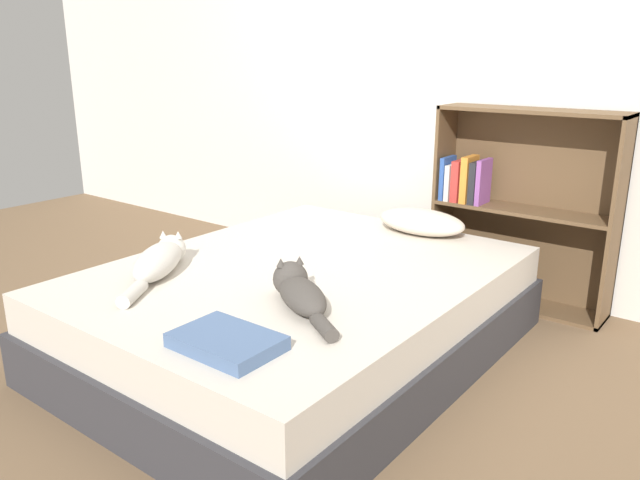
{
  "coord_description": "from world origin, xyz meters",
  "views": [
    {
      "loc": [
        1.75,
        -2.11,
        1.38
      ],
      "look_at": [
        0.0,
        0.16,
        0.52
      ],
      "focal_mm": 35.0,
      "sensor_mm": 36.0,
      "label": 1
    }
  ],
  "objects_px": {
    "pillow": "(421,222)",
    "bookshelf": "(517,204)",
    "cat_light": "(159,260)",
    "bed": "(300,311)",
    "cat_dark": "(299,291)"
  },
  "relations": [
    {
      "from": "pillow",
      "to": "bookshelf",
      "type": "xyz_separation_m",
      "value": [
        0.38,
        0.4,
        0.08
      ]
    },
    {
      "from": "cat_light",
      "to": "bookshelf",
      "type": "bearing_deg",
      "value": -61.65
    },
    {
      "from": "cat_light",
      "to": "pillow",
      "type": "bearing_deg",
      "value": -56.57
    },
    {
      "from": "bed",
      "to": "cat_dark",
      "type": "height_order",
      "value": "cat_dark"
    },
    {
      "from": "bed",
      "to": "bookshelf",
      "type": "xyz_separation_m",
      "value": [
        0.54,
        1.27,
        0.36
      ]
    },
    {
      "from": "pillow",
      "to": "cat_light",
      "type": "bearing_deg",
      "value": -115.05
    },
    {
      "from": "pillow",
      "to": "bookshelf",
      "type": "height_order",
      "value": "bookshelf"
    },
    {
      "from": "cat_light",
      "to": "cat_dark",
      "type": "relative_size",
      "value": 1.18
    },
    {
      "from": "cat_light",
      "to": "cat_dark",
      "type": "height_order",
      "value": "cat_dark"
    },
    {
      "from": "bed",
      "to": "bookshelf",
      "type": "bearing_deg",
      "value": 66.8
    },
    {
      "from": "pillow",
      "to": "bed",
      "type": "bearing_deg",
      "value": -100.56
    },
    {
      "from": "bed",
      "to": "cat_light",
      "type": "bearing_deg",
      "value": -135.37
    },
    {
      "from": "cat_light",
      "to": "bed",
      "type": "bearing_deg",
      "value": -76.88
    },
    {
      "from": "bed",
      "to": "cat_light",
      "type": "xyz_separation_m",
      "value": [
        -0.45,
        -0.45,
        0.28
      ]
    },
    {
      "from": "pillow",
      "to": "bookshelf",
      "type": "relative_size",
      "value": 0.46
    }
  ]
}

